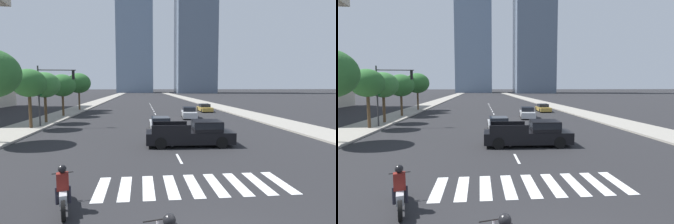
% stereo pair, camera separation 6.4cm
% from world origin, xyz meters
% --- Properties ---
extents(sidewalk_east, '(4.00, 260.00, 0.15)m').
position_xyz_m(sidewalk_east, '(12.95, 30.00, 0.07)').
color(sidewalk_east, gray).
rests_on(sidewalk_east, ground).
extents(sidewalk_west, '(4.00, 260.00, 0.15)m').
position_xyz_m(sidewalk_west, '(-12.95, 30.00, 0.07)').
color(sidewalk_west, gray).
rests_on(sidewalk_west, ground).
extents(crosswalk_near, '(7.65, 2.57, 0.01)m').
position_xyz_m(crosswalk_near, '(-0.00, 5.13, 0.00)').
color(crosswalk_near, silver).
rests_on(crosswalk_near, ground).
extents(lane_divider_center, '(0.14, 50.00, 0.01)m').
position_xyz_m(lane_divider_center, '(0.00, 33.13, 0.00)').
color(lane_divider_center, silver).
rests_on(lane_divider_center, ground).
extents(motorcycle_third, '(0.89, 2.14, 1.49)m').
position_xyz_m(motorcycle_third, '(-4.56, 3.51, 0.58)').
color(motorcycle_third, black).
rests_on(motorcycle_third, ground).
extents(pickup_truck, '(5.82, 2.23, 1.67)m').
position_xyz_m(pickup_truck, '(1.44, 12.28, 0.81)').
color(pickup_truck, black).
rests_on(pickup_truck, ground).
extents(sedan_gold_0, '(1.80, 4.43, 1.21)m').
position_xyz_m(sedan_gold_0, '(7.99, 36.19, 0.56)').
color(sedan_gold_0, '#B28E38').
rests_on(sedan_gold_0, ground).
extents(sedan_silver_1, '(2.11, 4.53, 1.37)m').
position_xyz_m(sedan_silver_1, '(3.95, 27.84, 0.63)').
color(sedan_silver_1, '#B7BABF').
rests_on(sedan_silver_1, ground).
extents(sedan_silver_2, '(1.84, 4.43, 1.24)m').
position_xyz_m(sedan_silver_2, '(-0.35, 18.53, 0.58)').
color(sedan_silver_2, '#B7BABF').
rests_on(sedan_silver_2, ground).
extents(traffic_signal_far, '(3.80, 0.28, 5.76)m').
position_xyz_m(traffic_signal_far, '(-10.47, 21.58, 4.06)').
color(traffic_signal_far, '#333335').
rests_on(traffic_signal_far, sidewalk_west).
extents(street_tree_second, '(3.00, 3.00, 5.39)m').
position_xyz_m(street_tree_second, '(-12.15, 20.43, 4.24)').
color(street_tree_second, '#4C3823').
rests_on(street_tree_second, sidewalk_west).
extents(street_tree_third, '(3.14, 3.14, 5.30)m').
position_xyz_m(street_tree_third, '(-12.15, 24.39, 4.10)').
color(street_tree_third, '#4C3823').
rests_on(street_tree_third, sidewalk_west).
extents(street_tree_fourth, '(3.36, 3.36, 5.38)m').
position_xyz_m(street_tree_fourth, '(-12.15, 30.82, 4.08)').
color(street_tree_fourth, '#4C3823').
rests_on(street_tree_fourth, sidewalk_west).
extents(street_tree_fifth, '(3.84, 3.84, 5.99)m').
position_xyz_m(street_tree_fifth, '(-12.15, 40.08, 4.50)').
color(street_tree_fifth, '#4C3823').
rests_on(street_tree_fifth, sidewalk_west).
extents(office_tower_center_skyline, '(23.30, 20.34, 104.54)m').
position_xyz_m(office_tower_center_skyline, '(31.13, 157.58, 51.74)').
color(office_tower_center_skyline, slate).
rests_on(office_tower_center_skyline, ground).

